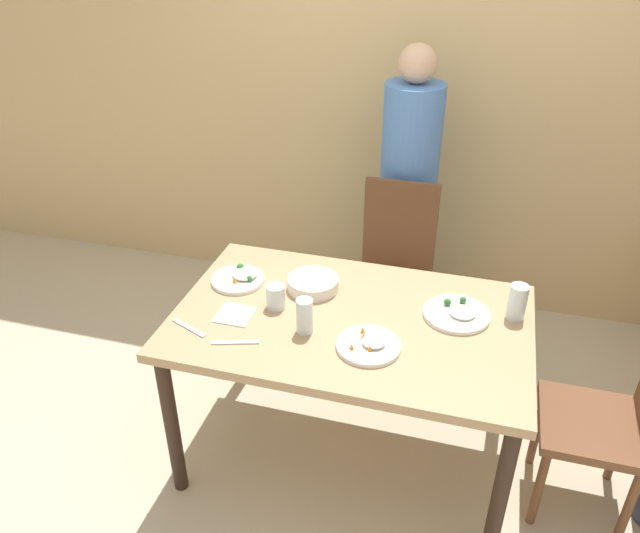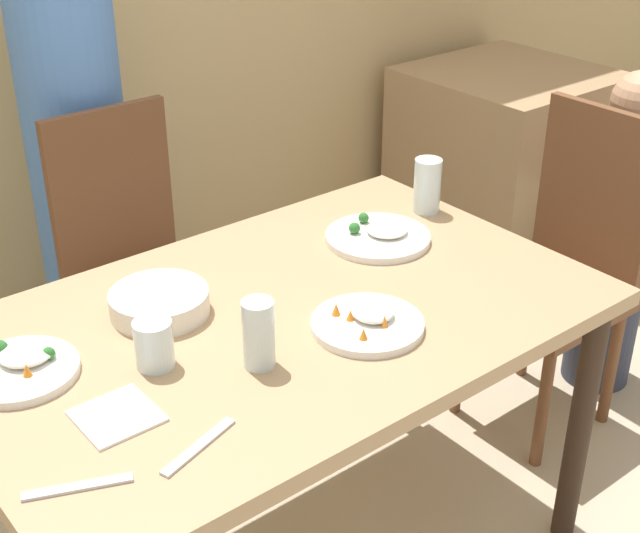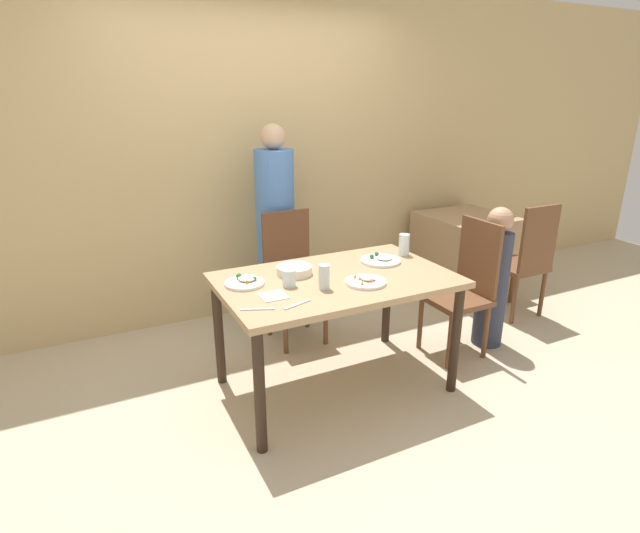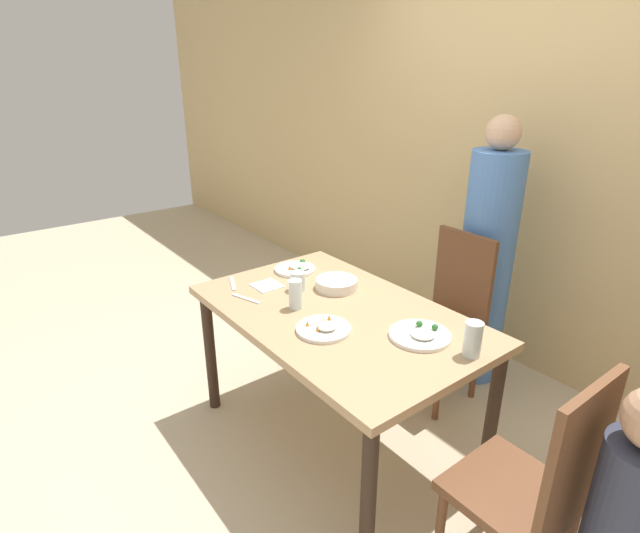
{
  "view_description": "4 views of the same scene",
  "coord_description": "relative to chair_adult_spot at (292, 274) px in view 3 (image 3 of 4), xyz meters",
  "views": [
    {
      "loc": [
        0.43,
        -1.99,
        2.22
      ],
      "look_at": [
        -0.15,
        0.06,
        0.94
      ],
      "focal_mm": 35.0,
      "sensor_mm": 36.0,
      "label": 1
    },
    {
      "loc": [
        -0.98,
        -1.36,
        1.78
      ],
      "look_at": [
        0.09,
        -0.03,
        0.86
      ],
      "focal_mm": 50.0,
      "sensor_mm": 36.0,
      "label": 2
    },
    {
      "loc": [
        -1.36,
        -2.5,
        1.82
      ],
      "look_at": [
        -0.13,
        -0.04,
        0.86
      ],
      "focal_mm": 28.0,
      "sensor_mm": 36.0,
      "label": 3
    },
    {
      "loc": [
        1.63,
        -1.36,
        1.85
      ],
      "look_at": [
        -0.07,
        -0.05,
        0.98
      ],
      "focal_mm": 28.0,
      "sensor_mm": 36.0,
      "label": 4
    }
  ],
  "objects": [
    {
      "name": "bowl_curry",
      "position": [
        -0.26,
        -0.63,
        0.27
      ],
      "size": [
        0.22,
        0.22,
        0.05
      ],
      "color": "silver",
      "rests_on": "dining_table"
    },
    {
      "name": "plate_rice_adult",
      "position": [
        -0.58,
        -0.66,
        0.26
      ],
      "size": [
        0.23,
        0.23,
        0.05
      ],
      "color": "white",
      "rests_on": "dining_table"
    },
    {
      "name": "napkin_folded",
      "position": [
        -0.5,
        -0.9,
        0.25
      ],
      "size": [
        0.14,
        0.14,
        0.01
      ],
      "color": "white",
      "rests_on": "dining_table"
    },
    {
      "name": "chair_background",
      "position": [
        1.89,
        -0.53,
        0.0
      ],
      "size": [
        0.4,
        0.4,
        0.99
      ],
      "rotation": [
        0.0,
        0.0,
        3.14
      ],
      "color": "brown",
      "rests_on": "ground_plane"
    },
    {
      "name": "glass_water_short",
      "position": [
        -0.2,
        -0.93,
        0.32
      ],
      "size": [
        0.07,
        0.07,
        0.15
      ],
      "color": "silver",
      "rests_on": "dining_table"
    },
    {
      "name": "glass_water_tall",
      "position": [
        -0.36,
        -0.8,
        0.29
      ],
      "size": [
        0.08,
        0.08,
        0.1
      ],
      "color": "silver",
      "rests_on": "dining_table"
    },
    {
      "name": "background_table",
      "position": [
        1.89,
        0.19,
        -0.15
      ],
      "size": [
        0.75,
        0.76,
        0.74
      ],
      "color": "tan",
      "rests_on": "ground_plane"
    },
    {
      "name": "plate_noodles",
      "position": [
        0.36,
        -0.66,
        0.26
      ],
      "size": [
        0.27,
        0.27,
        0.05
      ],
      "color": "white",
      "rests_on": "dining_table"
    },
    {
      "name": "ground_plane",
      "position": [
        -0.05,
        -0.79,
        -0.52
      ],
      "size": [
        10.0,
        10.0,
        0.0
      ],
      "primitive_type": "plane",
      "color": "beige"
    },
    {
      "name": "chair_adult_spot",
      "position": [
        0.0,
        0.0,
        0.0
      ],
      "size": [
        0.4,
        0.4,
        0.99
      ],
      "color": "brown",
      "rests_on": "ground_plane"
    },
    {
      "name": "fork_steel",
      "position": [
        -0.43,
        -1.07,
        0.25
      ],
      "size": [
        0.18,
        0.07,
        0.01
      ],
      "color": "silver",
      "rests_on": "dining_table"
    },
    {
      "name": "chair_child_spot",
      "position": [
        1.01,
        -0.78,
        0.0
      ],
      "size": [
        0.4,
        0.4,
        0.99
      ],
      "rotation": [
        0.0,
        0.0,
        -1.57
      ],
      "color": "brown",
      "rests_on": "ground_plane"
    },
    {
      "name": "spoon_steel",
      "position": [
        -0.64,
        -1.03,
        0.25
      ],
      "size": [
        0.17,
        0.09,
        0.01
      ],
      "color": "silver",
      "rests_on": "dining_table"
    },
    {
      "name": "person_child",
      "position": [
        1.28,
        -0.78,
        -0.01
      ],
      "size": [
        0.22,
        0.22,
        1.06
      ],
      "color": "#33384C",
      "rests_on": "ground_plane"
    },
    {
      "name": "person_adult",
      "position": [
        0.0,
        0.32,
        0.23
      ],
      "size": [
        0.31,
        0.31,
        1.61
      ],
      "color": "#5184D1",
      "rests_on": "ground_plane"
    },
    {
      "name": "dining_table",
      "position": [
        -0.05,
        -0.79,
        0.16
      ],
      "size": [
        1.42,
        0.89,
        0.76
      ],
      "color": "tan",
      "rests_on": "ground_plane"
    },
    {
      "name": "plate_rice_child",
      "position": [
        0.06,
        -0.96,
        0.26
      ],
      "size": [
        0.24,
        0.24,
        0.05
      ],
      "color": "white",
      "rests_on": "dining_table"
    },
    {
      "name": "wall_back",
      "position": [
        -0.05,
        0.68,
        0.83
      ],
      "size": [
        10.0,
        0.06,
        2.7
      ],
      "color": "tan",
      "rests_on": "ground_plane"
    },
    {
      "name": "glass_water_center",
      "position": [
        0.58,
        -0.61,
        0.32
      ],
      "size": [
        0.07,
        0.07,
        0.15
      ],
      "color": "silver",
      "rests_on": "dining_table"
    }
  ]
}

